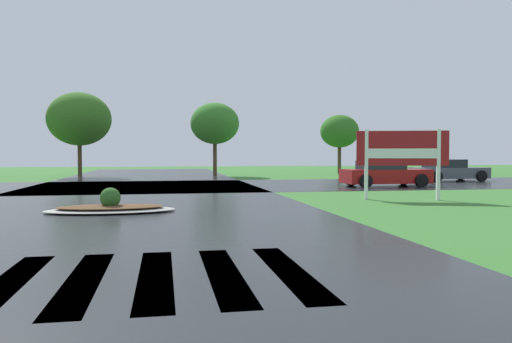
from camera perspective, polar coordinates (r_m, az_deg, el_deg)
name	(u,v)px	position (r m, az deg, el deg)	size (l,w,h in m)	color
asphalt_roadway	(123,218)	(12.94, -14.99, -5.16)	(10.96, 80.00, 0.01)	#232628
asphalt_cross_road	(143,186)	(25.13, -12.81, -1.66)	(90.00, 9.86, 0.01)	#232628
crosswalk_stripes	(84,280)	(6.87, -19.11, -11.63)	(5.85, 3.27, 0.01)	white
estate_billboard	(402,152)	(18.09, 16.39, 2.20)	(3.02, 1.02, 2.46)	white
median_island	(110,207)	(14.31, -16.32, -3.96)	(3.52, 1.64, 0.68)	#9E9B93
car_white_sedan	(385,174)	(25.22, 14.50, -0.29)	(4.24, 2.05, 1.27)	maroon
car_silver_hatch	(448,171)	(31.37, 21.13, 0.07)	(4.35, 2.31, 1.28)	#4C545B
background_treeline	(34,122)	(38.11, -24.07, 5.17)	(41.43, 6.10, 6.08)	#4C3823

